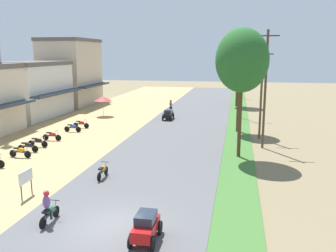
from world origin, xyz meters
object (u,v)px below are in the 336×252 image
(streetlamp_mid, at_px, (240,71))
(utility_pole_far, at_px, (265,88))
(parked_motorbike_third, at_px, (28,146))
(motorbike_foreground_rider, at_px, (48,208))
(median_tree_nearest, at_px, (242,61))
(streetlamp_near, at_px, (240,82))
(utility_pole_near, at_px, (261,93))
(median_tree_second, at_px, (240,62))
(median_tree_third, at_px, (238,63))
(parked_motorbike_fourth, at_px, (38,141))
(parked_motorbike_sixth, at_px, (73,127))
(parked_motorbike_seventh, at_px, (81,124))
(motorbike_ahead_third, at_px, (171,106))
(parked_motorbike_fifth, at_px, (52,135))
(parked_motorbike_second, at_px, (20,151))
(car_hatchback_red, at_px, (146,226))
(car_sedan_black, at_px, (168,114))
(motorbike_ahead_second, at_px, (103,170))
(street_signboard, at_px, (26,179))

(streetlamp_mid, relative_size, utility_pole_far, 0.86)
(parked_motorbike_third, distance_m, motorbike_foreground_rider, 13.91)
(median_tree_nearest, xyz_separation_m, streetlamp_near, (0.06, 17.73, -2.84))
(streetlamp_mid, xyz_separation_m, utility_pole_far, (1.93, -36.19, 0.22))
(streetlamp_near, relative_size, streetlamp_mid, 0.92)
(utility_pole_near, bearing_deg, median_tree_second, 126.13)
(utility_pole_near, bearing_deg, median_tree_third, 95.98)
(parked_motorbike_fourth, relative_size, parked_motorbike_sixth, 1.00)
(parked_motorbike_sixth, bearing_deg, utility_pole_near, 2.23)
(parked_motorbike_third, bearing_deg, parked_motorbike_seventh, 88.91)
(median_tree_second, distance_m, utility_pole_near, 4.31)
(motorbike_ahead_third, bearing_deg, motorbike_foreground_rider, -89.35)
(parked_motorbike_fifth, distance_m, median_tree_third, 31.12)
(parked_motorbike_second, xyz_separation_m, car_hatchback_red, (12.53, -10.50, 0.19))
(parked_motorbike_sixth, height_order, utility_pole_far, utility_pole_far)
(parked_motorbike_fifth, height_order, car_sedan_black, car_sedan_black)
(streetlamp_near, relative_size, car_sedan_black, 3.42)
(motorbike_ahead_second, bearing_deg, median_tree_third, 76.74)
(utility_pole_near, bearing_deg, parked_motorbike_seventh, 176.04)
(motorbike_ahead_third, bearing_deg, parked_motorbike_second, -107.11)
(parked_motorbike_fifth, height_order, streetlamp_mid, streetlamp_mid)
(parked_motorbike_fifth, bearing_deg, median_tree_nearest, -7.21)
(parked_motorbike_third, height_order, parked_motorbike_sixth, same)
(parked_motorbike_third, distance_m, median_tree_second, 21.07)
(parked_motorbike_seventh, xyz_separation_m, utility_pole_near, (18.39, -1.27, 3.80))
(utility_pole_far, bearing_deg, utility_pole_near, 91.51)
(median_tree_nearest, height_order, motorbike_ahead_second, median_tree_nearest)
(parked_motorbike_fifth, distance_m, motorbike_foreground_rider, 17.34)
(parked_motorbike_fifth, relative_size, motorbike_foreground_rider, 1.00)
(parked_motorbike_second, relative_size, utility_pole_near, 0.22)
(utility_pole_near, xyz_separation_m, motorbike_ahead_third, (-10.94, 13.66, -3.49))
(parked_motorbike_fifth, xyz_separation_m, median_tree_second, (16.63, 7.28, 6.47))
(parked_motorbike_fifth, xyz_separation_m, street_signboard, (5.18, -12.53, 0.55))
(utility_pole_far, bearing_deg, parked_motorbike_seventh, 165.83)
(parked_motorbike_sixth, relative_size, car_hatchback_red, 0.90)
(parked_motorbike_fourth, xyz_separation_m, median_tree_second, (16.63, 9.70, 6.47))
(motorbike_foreground_rider, bearing_deg, parked_motorbike_fourth, 121.94)
(median_tree_second, bearing_deg, streetlamp_near, 88.95)
(streetlamp_mid, relative_size, motorbike_ahead_second, 4.66)
(parked_motorbike_second, xyz_separation_m, streetlamp_near, (16.42, 21.18, 3.96))
(parked_motorbike_second, distance_m, utility_pole_near, 21.22)
(median_tree_nearest, bearing_deg, street_signboard, -137.94)
(parked_motorbike_seventh, bearing_deg, median_tree_second, 5.09)
(parked_motorbike_fifth, distance_m, car_hatchback_red, 20.60)
(parked_motorbike_second, height_order, streetlamp_near, streetlamp_near)
(parked_motorbike_fifth, relative_size, median_tree_second, 0.20)
(parked_motorbike_sixth, bearing_deg, median_tree_third, 53.62)
(car_sedan_black, xyz_separation_m, motorbike_ahead_third, (-0.72, 5.65, 0.11))
(parked_motorbike_third, relative_size, motorbike_ahead_second, 1.00)
(parked_motorbike_third, bearing_deg, street_signboard, -58.96)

